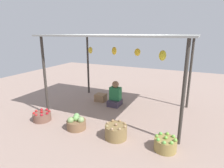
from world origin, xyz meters
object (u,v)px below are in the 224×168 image
Objects in this scene: basket_green_apples at (165,144)px; vendor_person at (115,96)px; basket_red_apples at (42,116)px; basket_potatoes at (116,132)px; wooden_crate_near_vendor at (101,98)px; basket_cabbages at (76,123)px.

vendor_person is at bearing 136.71° from basket_green_apples.
basket_red_apples is (-1.29, -1.77, -0.19)m from vendor_person.
wooden_crate_near_vendor is at bearing 126.38° from basket_potatoes.
wooden_crate_near_vendor is at bearing 70.21° from basket_red_apples.
basket_cabbages is 1.95m from wooden_crate_near_vendor.
vendor_person reaches higher than basket_potatoes.
wooden_crate_near_vendor is at bearing 142.31° from basket_green_apples.
wooden_crate_near_vendor is (0.69, 1.92, 0.01)m from basket_red_apples.
basket_potatoes is (2.09, 0.03, 0.04)m from basket_red_apples.
basket_green_apples is (1.04, 0.01, -0.02)m from basket_potatoes.
basket_green_apples is at bearing 0.67° from basket_red_apples.
basket_green_apples is (1.84, -1.74, -0.17)m from vendor_person.
vendor_person is 2.20m from basket_red_apples.
basket_potatoes reaches higher than basket_cabbages.
basket_green_apples reaches higher than wooden_crate_near_vendor.
basket_red_apples is at bearing -179.29° from basket_cabbages.
vendor_person is at bearing 54.03° from basket_red_apples.
basket_cabbages is at bearing -179.35° from basket_green_apples.
vendor_person is 1.93m from basket_potatoes.
basket_potatoes is at bearing -179.46° from basket_green_apples.
wooden_crate_near_vendor is at bearing 166.06° from vendor_person.
vendor_person reaches higher than basket_cabbages.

